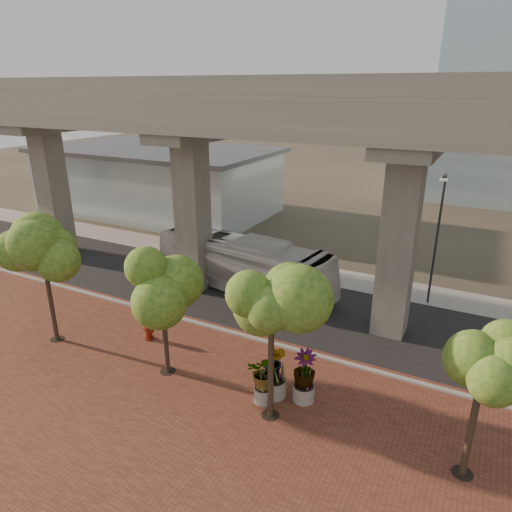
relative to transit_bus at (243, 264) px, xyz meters
The scene contains 18 objects.
ground 4.78m from the transit_bus, 44.23° to the right, with size 160.00×160.00×0.00m, color #3A352A.
brick_plaza 11.70m from the transit_bus, 73.89° to the right, with size 70.00×13.00×0.06m, color brown.
asphalt_road 3.78m from the transit_bus, 19.34° to the right, with size 90.00×8.00×0.04m, color black.
curb_strip 6.25m from the transit_bus, 57.92° to the right, with size 70.00×0.25×0.16m, color #98958E.
far_sidewalk 5.67m from the transit_bus, 53.68° to the left, with size 90.00×3.00×0.06m, color #98958E.
transit_viaduct 6.58m from the transit_bus, 19.34° to the right, with size 72.00×5.60×12.40m.
station_pavilion 21.21m from the transit_bus, 142.52° to the left, with size 23.00×13.00×6.30m.
transit_bus is the anchor object (origin of this frame).
fire_hydrant 7.68m from the transit_bus, 99.34° to the right, with size 0.52×0.47×1.04m.
planter_front 10.94m from the transit_bus, 56.66° to the right, with size 1.83×1.83×2.01m.
planter_right 11.16m from the transit_bus, 48.53° to the right, with size 2.11×2.11×2.26m.
planter_left 10.64m from the transit_bus, 54.25° to the right, with size 2.19×2.19×2.41m.
street_tree_far_west 11.37m from the transit_bus, 118.69° to the right, with size 3.90×3.90×6.19m.
street_tree_near_west 9.73m from the transit_bus, 81.95° to the right, with size 3.51×3.51×5.75m.
street_tree_near_east 12.25m from the transit_bus, 56.04° to the right, with size 3.71×3.71×6.53m.
street_tree_far_east 16.64m from the transit_bus, 35.13° to the right, with size 3.25×3.25×6.02m.
streetlamp_west 7.71m from the transit_bus, 146.15° to the left, with size 0.35×1.03×7.13m.
streetlamp_east 11.32m from the transit_bus, 16.55° to the left, with size 0.38×1.10×7.57m.
Camera 1 is at (9.49, -19.59, 11.95)m, focal length 32.00 mm.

